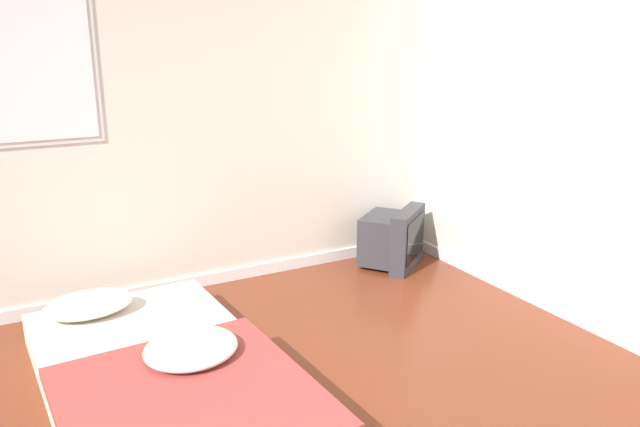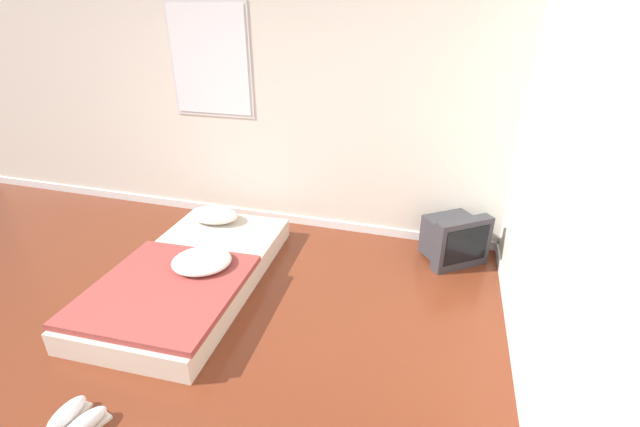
# 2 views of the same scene
# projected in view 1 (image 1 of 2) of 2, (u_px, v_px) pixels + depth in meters

# --- Properties ---
(wall_back) EXTENTS (7.72, 0.08, 2.60)m
(wall_back) POSITION_uv_depth(u_px,v_px,m) (85.00, 119.00, 4.04)
(wall_back) COLOR silver
(wall_back) RESTS_ON ground_plane
(mattress_bed) EXTENTS (1.21, 2.13, 0.33)m
(mattress_bed) POSITION_uv_depth(u_px,v_px,m) (164.00, 378.00, 3.20)
(mattress_bed) COLOR beige
(mattress_bed) RESTS_ON ground_plane
(crt_tv) EXTENTS (0.65, 0.63, 0.48)m
(crt_tv) POSITION_uv_depth(u_px,v_px,m) (393.00, 238.00, 5.06)
(crt_tv) COLOR #333338
(crt_tv) RESTS_ON ground_plane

